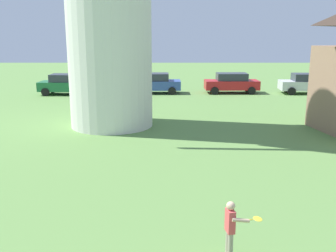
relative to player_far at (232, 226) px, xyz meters
The scene contains 5 objects.
player_far is the anchor object (origin of this frame).
parked_car_green 24.10m from the player_far, 112.13° to the left, with size 4.13×1.99×1.56m.
parked_car_blue 23.10m from the player_far, 96.11° to the left, with size 4.26×1.95×1.56m.
parked_car_red 23.39m from the player_far, 80.96° to the left, with size 4.20×1.94×1.56m.
parked_car_silver 24.69m from the player_far, 67.12° to the left, with size 4.44×2.04×1.56m.
Camera 1 is at (0.25, -2.89, 4.59)m, focal length 41.68 mm.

